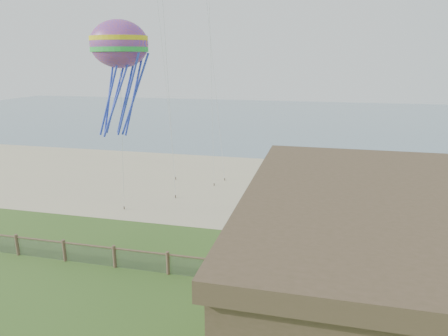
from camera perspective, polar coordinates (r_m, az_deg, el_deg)
The scene contains 5 objects.
sand_beach at distance 35.60m, azimuth 1.36°, elevation -2.28°, with size 72.00×20.00×0.02m, color #C9BB91.
ocean at distance 78.29m, azimuth 8.18°, elevation 7.10°, with size 160.00×68.00×0.02m, color slate.
chainlink_fence at distance 21.18m, azimuth -8.02°, elevation -13.46°, with size 36.20×0.20×1.25m, color brown, non-canonical shape.
picnic_table at distance 17.10m, azimuth 13.54°, elevation -21.97°, with size 2.02×1.53×0.85m, color brown, non-canonical shape.
octopus_kite at distance 25.06m, azimuth -14.51°, elevation 12.46°, with size 3.56×2.51×7.33m, color #DD5522, non-canonical shape.
Camera 1 is at (7.07, -11.25, 10.60)m, focal length 32.00 mm.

